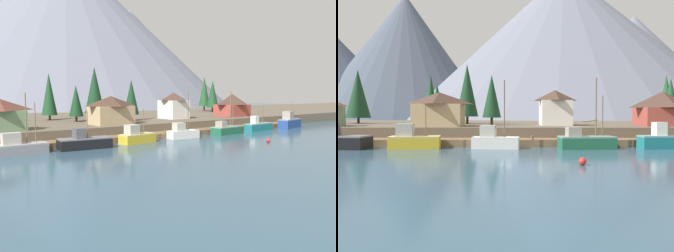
% 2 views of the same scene
% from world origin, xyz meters
% --- Properties ---
extents(ground_plane, '(400.00, 400.00, 1.00)m').
position_xyz_m(ground_plane, '(0.00, 20.00, -0.50)').
color(ground_plane, '#335166').
extents(dock, '(80.00, 4.00, 1.60)m').
position_xyz_m(dock, '(0.00, 1.99, 0.50)').
color(dock, brown).
rests_on(dock, ground_plane).
extents(shoreline_bank, '(400.00, 56.00, 2.50)m').
position_xyz_m(shoreline_bank, '(0.00, 32.00, 1.25)').
color(shoreline_bank, brown).
rests_on(shoreline_bank, ground_plane).
extents(mountain_central_peak, '(101.89, 101.89, 71.62)m').
position_xyz_m(mountain_central_peak, '(-57.56, 137.95, 35.81)').
color(mountain_central_peak, '#475160').
rests_on(mountain_central_peak, ground_plane).
extents(mountain_east_peak, '(176.42, 176.42, 82.99)m').
position_xyz_m(mountain_east_peak, '(31.58, 134.24, 41.49)').
color(mountain_east_peak, slate).
rests_on(mountain_east_peak, ground_plane).
extents(mountain_far_ridge, '(101.89, 101.89, 56.71)m').
position_xyz_m(mountain_far_ridge, '(67.26, 128.07, 28.35)').
color(mountain_far_ridge, slate).
rests_on(mountain_far_ridge, ground_plane).
extents(fishing_boat_yellow, '(6.73, 3.38, 5.98)m').
position_xyz_m(fishing_boat_yellow, '(-11.83, -1.86, 1.14)').
color(fishing_boat_yellow, gold).
rests_on(fishing_boat_yellow, ground_plane).
extents(fishing_boat_white, '(6.32, 3.01, 9.01)m').
position_xyz_m(fishing_boat_white, '(-1.14, -1.62, 1.09)').
color(fishing_boat_white, silver).
rests_on(fishing_boat_white, ground_plane).
extents(fishing_boat_green, '(7.34, 3.43, 9.27)m').
position_xyz_m(fishing_boat_green, '(10.81, -1.88, 1.01)').
color(fishing_boat_green, '#1E5B3D').
rests_on(fishing_boat_green, ground_plane).
extents(fishing_boat_teal, '(8.31, 2.74, 6.03)m').
position_xyz_m(fishing_boat_teal, '(21.99, -1.49, 1.05)').
color(fishing_boat_teal, '#196B70').
rests_on(fishing_boat_teal, ground_plane).
extents(house_tan, '(8.19, 6.24, 5.65)m').
position_xyz_m(house_tan, '(-10.78, 9.19, 5.39)').
color(house_tan, tan).
rests_on(house_tan, shoreline_bank).
extents(house_red, '(8.24, 6.71, 5.93)m').
position_xyz_m(house_red, '(27.23, 11.49, 5.54)').
color(house_red, '#9E4238').
rests_on(house_red, shoreline_bank).
extents(house_white, '(5.58, 6.42, 6.34)m').
position_xyz_m(house_white, '(9.16, 14.09, 5.74)').
color(house_white, silver).
rests_on(house_white, shoreline_bank).
extents(conifer_near_left, '(3.46, 3.46, 9.24)m').
position_xyz_m(conifer_near_left, '(-2.37, 14.97, 7.80)').
color(conifer_near_left, '#4C3823').
rests_on(conifer_near_left, shoreline_bank).
extents(conifer_near_right, '(3.51, 3.51, 10.81)m').
position_xyz_m(conifer_near_right, '(-16.64, 27.65, 8.48)').
color(conifer_near_right, '#4C3823').
rests_on(conifer_near_right, shoreline_bank).
extents(conifer_mid_left, '(3.70, 3.70, 11.72)m').
position_xyz_m(conifer_mid_left, '(39.62, 35.53, 9.22)').
color(conifer_mid_left, '#4C3823').
rests_on(conifer_mid_left, shoreline_bank).
extents(conifer_mid_right, '(4.56, 4.56, 12.28)m').
position_xyz_m(conifer_mid_right, '(-7.82, 22.31, 9.39)').
color(conifer_mid_right, '#4C3823').
rests_on(conifer_mid_right, shoreline_bank).
extents(conifer_back_left, '(3.94, 3.94, 10.22)m').
position_xyz_m(conifer_back_left, '(37.73, 29.61, 8.35)').
color(conifer_back_left, '#4C3823').
rests_on(conifer_back_left, shoreline_bank).
extents(conifer_centre, '(5.08, 5.08, 11.59)m').
position_xyz_m(conifer_centre, '(-31.81, 25.09, 8.89)').
color(conifer_centre, '#4C3823').
rests_on(conifer_centre, shoreline_bank).
extents(conifer_far_left, '(3.10, 3.10, 7.93)m').
position_xyz_m(conifer_far_left, '(-13.50, 19.86, 7.02)').
color(conifer_far_left, '#4C3823').
rests_on(conifer_far_left, shoreline_bank).
extents(channel_buoy, '(0.70, 0.70, 0.70)m').
position_xyz_m(channel_buoy, '(7.34, -15.36, 0.35)').
color(channel_buoy, red).
rests_on(channel_buoy, ground_plane).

